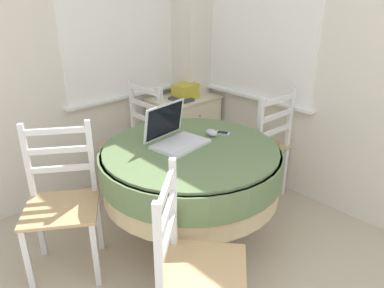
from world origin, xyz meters
TOP-DOWN VIEW (x-y plane):
  - corner_room_shell at (1.24, 1.74)m, footprint 4.42×4.60m
  - round_dining_table at (1.03, 1.55)m, footprint 1.19×1.19m
  - laptop at (1.00, 1.67)m, footprint 0.38×0.33m
  - computer_mouse at (1.27, 1.59)m, footprint 0.06×0.09m
  - cell_phone at (1.36, 1.57)m, footprint 0.10×0.12m
  - dining_chair_near_back_window at (1.17, 2.38)m, footprint 0.41×0.45m
  - dining_chair_near_right_window at (1.86, 1.60)m, footprint 0.44×0.40m
  - dining_chair_camera_near at (0.48, 0.93)m, footprint 0.58×0.58m
  - dining_chair_left_flank at (0.29, 1.90)m, footprint 0.58×0.57m
  - corner_cabinet at (1.82, 2.49)m, footprint 0.62×0.45m
  - storage_box at (1.81, 2.46)m, footprint 0.21×0.17m
  - book_on_cabinet at (1.73, 2.43)m, footprint 0.15×0.20m

SIDE VIEW (x-z plane):
  - corner_cabinet at x=1.82m, z-range 0.00..0.70m
  - dining_chair_near_back_window at x=1.17m, z-range -0.01..0.93m
  - dining_chair_near_right_window at x=1.86m, z-range -0.01..0.93m
  - dining_chair_camera_near at x=0.48m, z-range -0.01..0.93m
  - dining_chair_left_flank at x=0.29m, z-range -0.01..0.93m
  - round_dining_table at x=1.03m, z-range 0.22..0.94m
  - book_on_cabinet at x=1.73m, z-range 0.70..0.72m
  - cell_phone at x=1.36m, z-range 0.72..0.74m
  - computer_mouse at x=1.27m, z-range 0.72..0.77m
  - storage_box at x=1.81m, z-range 0.70..0.84m
  - laptop at x=1.00m, z-range 0.65..0.91m
  - corner_room_shell at x=1.24m, z-range 0.00..2.55m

